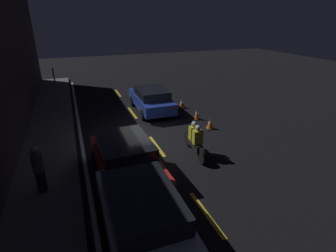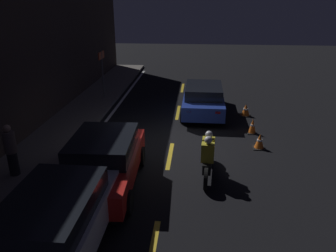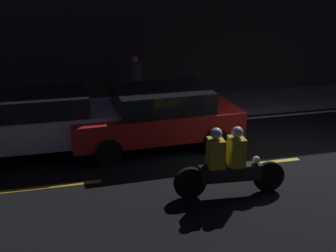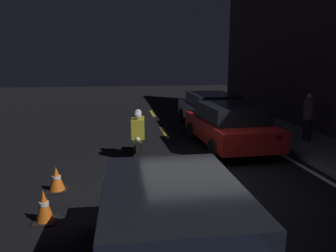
# 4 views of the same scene
# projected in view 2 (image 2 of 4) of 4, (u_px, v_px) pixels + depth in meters

# --- Properties ---
(ground_plane) EXTENTS (56.00, 56.00, 0.00)m
(ground_plane) POSITION_uv_depth(u_px,v_px,m) (172.00, 143.00, 11.96)
(ground_plane) COLOR black
(raised_curb) EXTENTS (28.00, 2.11, 0.16)m
(raised_curb) POSITION_uv_depth(u_px,v_px,m) (57.00, 137.00, 12.28)
(raised_curb) COLOR #605B56
(raised_curb) RESTS_ON ground
(building_front) EXTENTS (28.00, 0.30, 6.51)m
(building_front) POSITION_uv_depth(u_px,v_px,m) (12.00, 51.00, 11.23)
(building_front) COLOR #382D28
(building_front) RESTS_ON ground
(lane_dash_b) EXTENTS (2.00, 0.14, 0.01)m
(lane_dash_b) POSITION_uv_depth(u_px,v_px,m) (152.00, 251.00, 6.85)
(lane_dash_b) COLOR gold
(lane_dash_b) RESTS_ON ground
(lane_dash_c) EXTENTS (2.00, 0.14, 0.01)m
(lane_dash_c) POSITION_uv_depth(u_px,v_px,m) (170.00, 156.00, 11.03)
(lane_dash_c) COLOR gold
(lane_dash_c) RESTS_ON ground
(lane_dash_d) EXTENTS (2.00, 0.14, 0.01)m
(lane_dash_d) POSITION_uv_depth(u_px,v_px,m) (178.00, 112.00, 15.20)
(lane_dash_d) COLOR gold
(lane_dash_d) RESTS_ON ground
(lane_dash_e) EXTENTS (2.00, 0.14, 0.01)m
(lane_dash_e) POSITION_uv_depth(u_px,v_px,m) (183.00, 88.00, 19.38)
(lane_dash_e) COLOR gold
(lane_dash_e) RESTS_ON ground
(lane_solid_kerb) EXTENTS (25.20, 0.14, 0.01)m
(lane_solid_kerb) POSITION_uv_depth(u_px,v_px,m) (92.00, 140.00, 12.20)
(lane_solid_kerb) COLOR silver
(lane_solid_kerb) RESTS_ON ground
(sedan_white) EXTENTS (4.49, 1.92, 1.44)m
(sedan_white) POSITION_uv_depth(u_px,v_px,m) (50.00, 230.00, 6.32)
(sedan_white) COLOR silver
(sedan_white) RESTS_ON ground
(taxi_red) EXTENTS (4.11, 2.10, 1.41)m
(taxi_red) POSITION_uv_depth(u_px,v_px,m) (103.00, 160.00, 9.09)
(taxi_red) COLOR red
(taxi_red) RESTS_ON ground
(sedan_blue) EXTENTS (4.21, 1.94, 1.37)m
(sedan_blue) POSITION_uv_depth(u_px,v_px,m) (203.00, 98.00, 14.79)
(sedan_blue) COLOR navy
(sedan_blue) RESTS_ON ground
(motorcycle) EXTENTS (2.18, 0.41, 1.38)m
(motorcycle) POSITION_uv_depth(u_px,v_px,m) (208.00, 156.00, 9.54)
(motorcycle) COLOR black
(motorcycle) RESTS_ON ground
(traffic_cone_near) EXTENTS (0.44, 0.44, 0.53)m
(traffic_cone_near) POSITION_uv_depth(u_px,v_px,m) (259.00, 141.00, 11.49)
(traffic_cone_near) COLOR black
(traffic_cone_near) RESTS_ON ground
(traffic_cone_mid) EXTENTS (0.39, 0.39, 0.59)m
(traffic_cone_mid) POSITION_uv_depth(u_px,v_px,m) (253.00, 126.00, 12.77)
(traffic_cone_mid) COLOR black
(traffic_cone_mid) RESTS_ON ground
(traffic_cone_far) EXTENTS (0.50, 0.50, 0.54)m
(traffic_cone_far) POSITION_uv_depth(u_px,v_px,m) (246.00, 110.00, 14.69)
(traffic_cone_far) COLOR black
(traffic_cone_far) RESTS_ON ground
(pedestrian) EXTENTS (0.34, 0.34, 1.54)m
(pedestrian) POSITION_uv_depth(u_px,v_px,m) (11.00, 150.00, 9.27)
(pedestrian) COLOR black
(pedestrian) RESTS_ON raised_curb
(shop_sign) EXTENTS (0.90, 0.08, 2.40)m
(shop_sign) POSITION_uv_depth(u_px,v_px,m) (102.00, 65.00, 16.43)
(shop_sign) COLOR #4C4C51
(shop_sign) RESTS_ON raised_curb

